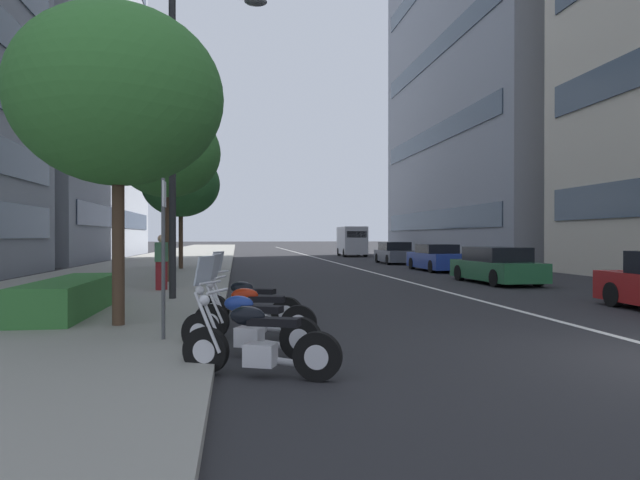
# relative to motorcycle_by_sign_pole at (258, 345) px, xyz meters

# --- Properties ---
(sidewalk_right_plaza) EXTENTS (160.00, 8.09, 0.15)m
(sidewalk_right_plaza) POSITION_rel_motorcycle_by_sign_pole_xyz_m (29.68, 4.59, -0.33)
(sidewalk_right_plaza) COLOR gray
(sidewalk_right_plaza) RESTS_ON ground
(lane_centre_stripe) EXTENTS (110.00, 0.16, 0.01)m
(lane_centre_stripe) POSITION_rel_motorcycle_by_sign_pole_xyz_m (34.68, -6.32, -0.40)
(lane_centre_stripe) COLOR silver
(lane_centre_stripe) RESTS_ON ground
(motorcycle_by_sign_pole) EXTENTS (0.95, 1.96, 1.08)m
(motorcycle_by_sign_pole) POSITION_rel_motorcycle_by_sign_pole_xyz_m (0.00, 0.00, 0.00)
(motorcycle_by_sign_pole) COLOR black
(motorcycle_by_sign_pole) RESTS_ON ground
(motorcycle_nearest_camera) EXTENTS (1.12, 2.02, 1.46)m
(motorcycle_nearest_camera) POSITION_rel_motorcycle_by_sign_pole_xyz_m (1.27, 0.13, 0.03)
(motorcycle_nearest_camera) COLOR black
(motorcycle_nearest_camera) RESTS_ON ground
(motorcycle_second_in_row) EXTENTS (0.77, 2.07, 1.46)m
(motorcycle_second_in_row) POSITION_rel_motorcycle_by_sign_pole_xyz_m (2.53, 0.01, 0.03)
(motorcycle_second_in_row) COLOR black
(motorcycle_second_in_row) RESTS_ON ground
(motorcycle_mid_row) EXTENTS (1.00, 1.99, 1.46)m
(motorcycle_mid_row) POSITION_rel_motorcycle_by_sign_pole_xyz_m (3.95, 0.05, 0.03)
(motorcycle_mid_row) COLOR black
(motorcycle_mid_row) RESTS_ON ground
(car_mid_block_traffic) EXTENTS (4.61, 1.92, 1.36)m
(car_mid_block_traffic) POSITION_rel_motorcycle_by_sign_pole_xyz_m (13.10, -9.37, 0.24)
(car_mid_block_traffic) COLOR #236038
(car_mid_block_traffic) RESTS_ON ground
(car_lead_in_lane) EXTENTS (4.69, 1.82, 1.36)m
(car_lead_in_lane) POSITION_rel_motorcycle_by_sign_pole_xyz_m (20.89, -9.85, 0.23)
(car_lead_in_lane) COLOR navy
(car_lead_in_lane) RESTS_ON ground
(car_far_down_avenue) EXTENTS (4.30, 1.85, 1.40)m
(car_far_down_avenue) POSITION_rel_motorcycle_by_sign_pole_xyz_m (28.88, -9.90, 0.26)
(car_far_down_avenue) COLOR #4C515B
(car_far_down_avenue) RESTS_ON ground
(delivery_van_ahead) EXTENTS (5.08, 2.20, 2.61)m
(delivery_van_ahead) POSITION_rel_motorcycle_by_sign_pole_xyz_m (42.85, -9.91, 0.99)
(delivery_van_ahead) COLOR #B7B7BC
(delivery_van_ahead) RESTS_ON ground
(parking_sign_by_curb) EXTENTS (0.32, 0.06, 2.51)m
(parking_sign_by_curb) POSITION_rel_motorcycle_by_sign_pole_xyz_m (2.04, 1.40, 1.26)
(parking_sign_by_curb) COLOR #47494C
(parking_sign_by_curb) RESTS_ON sidewalk_right_plaza
(street_lamp_with_banners) EXTENTS (1.26, 2.54, 7.97)m
(street_lamp_with_banners) POSITION_rel_motorcycle_by_sign_pole_xyz_m (8.05, 1.54, 4.54)
(street_lamp_with_banners) COLOR #232326
(street_lamp_with_banners) RESTS_ON sidewalk_right_plaza
(clipped_hedge_bed) EXTENTS (4.47, 1.10, 0.70)m
(clipped_hedge_bed) POSITION_rel_motorcycle_by_sign_pole_xyz_m (5.50, 3.71, 0.10)
(clipped_hedge_bed) COLOR #337033
(clipped_hedge_bed) RESTS_ON sidewalk_right_plaza
(street_tree_far_plaza) EXTENTS (3.78, 3.78, 5.74)m
(street_tree_far_plaza) POSITION_rel_motorcycle_by_sign_pole_xyz_m (3.63, 2.39, 3.87)
(street_tree_far_plaza) COLOR #473323
(street_tree_far_plaza) RESTS_ON sidewalk_right_plaza
(street_tree_mid_sidewalk) EXTENTS (3.75, 3.75, 6.18)m
(street_tree_mid_sidewalk) POSITION_rel_motorcycle_by_sign_pole_xyz_m (13.79, 2.70, 4.32)
(street_tree_mid_sidewalk) COLOR #473323
(street_tree_mid_sidewalk) RESTS_ON sidewalk_right_plaza
(street_tree_by_lamp_post) EXTENTS (3.90, 3.90, 5.91)m
(street_tree_by_lamp_post) POSITION_rel_motorcycle_by_sign_pole_xyz_m (22.34, 3.04, 3.99)
(street_tree_by_lamp_post) COLOR #473323
(street_tree_by_lamp_post) RESTS_ON sidewalk_right_plaza
(pedestrian_on_plaza) EXTENTS (0.46, 0.36, 1.66)m
(pedestrian_on_plaza) POSITION_rel_motorcycle_by_sign_pole_xyz_m (10.55, 2.50, 0.58)
(pedestrian_on_plaza) COLOR maroon
(pedestrian_on_plaza) RESTS_ON sidewalk_right_plaza
(office_tower_far_left_down_avenue) EXTENTS (26.93, 14.89, 38.52)m
(office_tower_far_left_down_avenue) POSITION_rel_motorcycle_by_sign_pole_xyz_m (36.54, -22.57, 18.86)
(office_tower_far_left_down_avenue) COLOR gray
(office_tower_far_left_down_avenue) RESTS_ON ground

